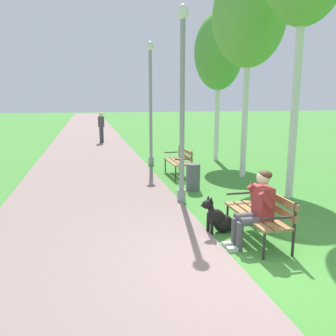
{
  "coord_description": "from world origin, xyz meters",
  "views": [
    {
      "loc": [
        -2.17,
        -4.25,
        2.34
      ],
      "look_at": [
        -0.55,
        2.76,
        0.9
      ],
      "focal_mm": 36.93,
      "sensor_mm": 36.0,
      "label": 1
    }
  ],
  "objects_px": {
    "birch_tree_fourth": "(219,53)",
    "park_bench_near": "(261,211)",
    "lamp_post_near": "(182,105)",
    "birch_tree_third": "(249,17)",
    "dog_black": "(218,219)",
    "litter_bin": "(193,177)",
    "person_seated_on_near_bench": "(256,206)",
    "lamp_post_mid": "(151,103)",
    "park_bench_mid": "(180,159)",
    "pedestrian_distant": "(101,128)"
  },
  "relations": [
    {
      "from": "park_bench_mid",
      "to": "dog_black",
      "type": "distance_m",
      "value": 4.76
    },
    {
      "from": "birch_tree_fourth",
      "to": "litter_bin",
      "type": "distance_m",
      "value": 5.92
    },
    {
      "from": "birch_tree_fourth",
      "to": "pedestrian_distant",
      "type": "relative_size",
      "value": 3.28
    },
    {
      "from": "dog_black",
      "to": "birch_tree_third",
      "type": "bearing_deg",
      "value": 59.91
    },
    {
      "from": "lamp_post_near",
      "to": "pedestrian_distant",
      "type": "distance_m",
      "value": 11.56
    },
    {
      "from": "birch_tree_third",
      "to": "litter_bin",
      "type": "bearing_deg",
      "value": -148.27
    },
    {
      "from": "lamp_post_near",
      "to": "litter_bin",
      "type": "xyz_separation_m",
      "value": [
        0.58,
        0.97,
        -1.86
      ]
    },
    {
      "from": "lamp_post_near",
      "to": "birch_tree_third",
      "type": "xyz_separation_m",
      "value": [
        2.54,
        2.18,
        2.41
      ]
    },
    {
      "from": "person_seated_on_near_bench",
      "to": "lamp_post_near",
      "type": "distance_m",
      "value": 3.08
    },
    {
      "from": "park_bench_near",
      "to": "pedestrian_distant",
      "type": "xyz_separation_m",
      "value": [
        -2.04,
        13.8,
        0.33
      ]
    },
    {
      "from": "park_bench_mid",
      "to": "lamp_post_mid",
      "type": "distance_m",
      "value": 2.58
    },
    {
      "from": "litter_bin",
      "to": "dog_black",
      "type": "bearing_deg",
      "value": -98.4
    },
    {
      "from": "birch_tree_fourth",
      "to": "park_bench_near",
      "type": "bearing_deg",
      "value": -105.38
    },
    {
      "from": "dog_black",
      "to": "lamp_post_mid",
      "type": "bearing_deg",
      "value": 90.11
    },
    {
      "from": "person_seated_on_near_bench",
      "to": "park_bench_mid",
      "type": "bearing_deg",
      "value": 88.07
    },
    {
      "from": "person_seated_on_near_bench",
      "to": "lamp_post_near",
      "type": "relative_size",
      "value": 0.29
    },
    {
      "from": "lamp_post_mid",
      "to": "pedestrian_distant",
      "type": "relative_size",
      "value": 2.58
    },
    {
      "from": "lamp_post_mid",
      "to": "litter_bin",
      "type": "height_order",
      "value": "lamp_post_mid"
    },
    {
      "from": "lamp_post_mid",
      "to": "park_bench_mid",
      "type": "bearing_deg",
      "value": -73.31
    },
    {
      "from": "dog_black",
      "to": "litter_bin",
      "type": "xyz_separation_m",
      "value": [
        0.43,
        2.92,
        0.09
      ]
    },
    {
      "from": "person_seated_on_near_bench",
      "to": "dog_black",
      "type": "distance_m",
      "value": 0.87
    },
    {
      "from": "park_bench_near",
      "to": "litter_bin",
      "type": "height_order",
      "value": "park_bench_near"
    },
    {
      "from": "litter_bin",
      "to": "pedestrian_distant",
      "type": "height_order",
      "value": "pedestrian_distant"
    },
    {
      "from": "lamp_post_mid",
      "to": "birch_tree_fourth",
      "type": "relative_size",
      "value": 0.79
    },
    {
      "from": "lamp_post_mid",
      "to": "litter_bin",
      "type": "relative_size",
      "value": 6.09
    },
    {
      "from": "park_bench_near",
      "to": "park_bench_mid",
      "type": "bearing_deg",
      "value": 90.28
    },
    {
      "from": "dog_black",
      "to": "pedestrian_distant",
      "type": "bearing_deg",
      "value": 96.3
    },
    {
      "from": "person_seated_on_near_bench",
      "to": "lamp_post_mid",
      "type": "height_order",
      "value": "lamp_post_mid"
    },
    {
      "from": "park_bench_mid",
      "to": "lamp_post_near",
      "type": "height_order",
      "value": "lamp_post_near"
    },
    {
      "from": "person_seated_on_near_bench",
      "to": "birch_tree_third",
      "type": "xyz_separation_m",
      "value": [
        2.03,
        4.8,
        3.94
      ]
    },
    {
      "from": "dog_black",
      "to": "birch_tree_third",
      "type": "height_order",
      "value": "birch_tree_third"
    },
    {
      "from": "dog_black",
      "to": "lamp_post_mid",
      "type": "height_order",
      "value": "lamp_post_mid"
    },
    {
      "from": "park_bench_near",
      "to": "lamp_post_near",
      "type": "xyz_separation_m",
      "value": [
        -0.71,
        2.4,
        1.7
      ]
    },
    {
      "from": "park_bench_mid",
      "to": "birch_tree_fourth",
      "type": "relative_size",
      "value": 0.28
    },
    {
      "from": "litter_bin",
      "to": "lamp_post_mid",
      "type": "bearing_deg",
      "value": 96.9
    },
    {
      "from": "park_bench_near",
      "to": "birch_tree_fourth",
      "type": "xyz_separation_m",
      "value": [
        2.05,
        7.47,
        3.5
      ]
    },
    {
      "from": "park_bench_mid",
      "to": "birch_tree_third",
      "type": "bearing_deg",
      "value": -17.76
    },
    {
      "from": "park_bench_mid",
      "to": "lamp_post_mid",
      "type": "bearing_deg",
      "value": 106.69
    },
    {
      "from": "person_seated_on_near_bench",
      "to": "litter_bin",
      "type": "height_order",
      "value": "person_seated_on_near_bench"
    },
    {
      "from": "dog_black",
      "to": "litter_bin",
      "type": "distance_m",
      "value": 2.95
    },
    {
      "from": "birch_tree_fourth",
      "to": "person_seated_on_near_bench",
      "type": "bearing_deg",
      "value": -106.37
    },
    {
      "from": "park_bench_near",
      "to": "lamp_post_mid",
      "type": "distance_m",
      "value": 7.25
    },
    {
      "from": "dog_black",
      "to": "birch_tree_fourth",
      "type": "xyz_separation_m",
      "value": [
        2.62,
        7.02,
        3.75
      ]
    },
    {
      "from": "park_bench_mid",
      "to": "birch_tree_fourth",
      "type": "bearing_deg",
      "value": 47.89
    },
    {
      "from": "dog_black",
      "to": "birch_tree_third",
      "type": "distance_m",
      "value": 6.47
    },
    {
      "from": "person_seated_on_near_bench",
      "to": "pedestrian_distant",
      "type": "xyz_separation_m",
      "value": [
        -1.84,
        14.03,
        0.16
      ]
    },
    {
      "from": "park_bench_near",
      "to": "dog_black",
      "type": "height_order",
      "value": "park_bench_near"
    },
    {
      "from": "dog_black",
      "to": "birch_tree_fourth",
      "type": "relative_size",
      "value": 0.15
    },
    {
      "from": "lamp_post_near",
      "to": "litter_bin",
      "type": "bearing_deg",
      "value": 59.21
    },
    {
      "from": "person_seated_on_near_bench",
      "to": "lamp_post_near",
      "type": "height_order",
      "value": "lamp_post_near"
    }
  ]
}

